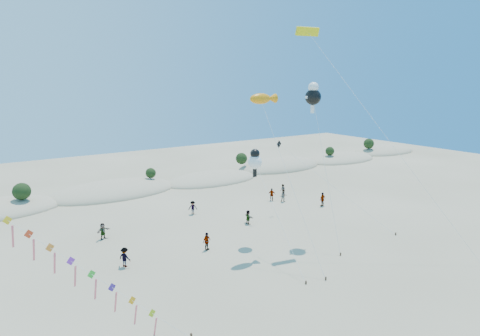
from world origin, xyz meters
name	(u,v)px	position (x,y,z in m)	size (l,w,h in m)	color
dune_ridge	(121,191)	(1.06, 45.14, 0.11)	(145.30, 11.49, 5.57)	tan
fish_kite	(263,99)	(6.42, 17.12, 14.52)	(2.86, 9.19, 15.06)	#3F2D1E
cartoon_kite_low	(255,160)	(6.69, 18.73, 8.44)	(2.68, 10.59, 9.61)	#3F2D1E
cartoon_kite_high	(313,95)	(12.35, 16.76, 14.77)	(2.14, 6.45, 16.08)	#3F2D1E
parafoil_kite	(310,36)	(11.55, 16.59, 20.39)	(9.99, 14.88, 21.22)	#3F2D1E
dark_kite	(310,168)	(16.52, 21.08, 6.04)	(5.67, 13.85, 9.07)	#3F2D1E
beachgoers	(225,214)	(7.34, 25.54, 0.87)	(28.69, 11.51, 1.88)	slate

